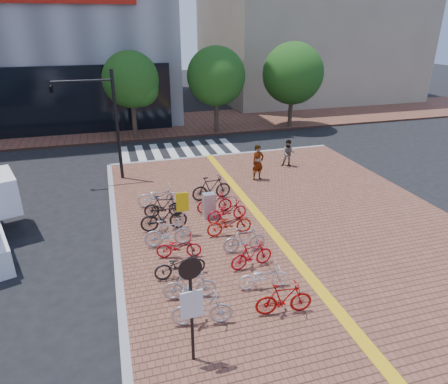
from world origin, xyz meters
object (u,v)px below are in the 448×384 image
object	(u,v)px
bike_13	(227,211)
bike_5	(164,217)
bike_3	(179,247)
bike_10	(252,255)
bike_7	(159,196)
bike_1	(190,285)
bike_11	(244,239)
bike_4	(168,233)
utility_box	(209,206)
bike_2	(180,265)
bike_14	(214,203)
bike_6	(164,206)
yellow_sign	(182,206)
bike_9	(263,276)
bike_8	(284,299)
pedestrian_a	(258,163)
bike_15	(211,188)
pedestrian_b	(289,153)
bike_12	(229,223)
bike_0	(202,309)
notice_sign	(191,298)
traffic_light_pole	(88,107)

from	to	relation	value
bike_13	bike_5	bearing A→B (deg)	82.01
bike_3	bike_10	bearing A→B (deg)	-108.29
bike_3	bike_7	world-z (taller)	bike_7
bike_1	bike_11	bearing A→B (deg)	-41.17
bike_4	bike_11	world-z (taller)	bike_4
bike_5	utility_box	world-z (taller)	bike_5
bike_2	bike_3	size ratio (longest dim) A/B	1.07
bike_2	bike_14	xyz separation A→B (m)	(2.31, 4.28, 0.03)
bike_4	bike_6	xyz separation A→B (m)	(0.19, 2.41, -0.03)
bike_11	utility_box	xyz separation A→B (m)	(-0.55, 2.99, 0.06)
bike_6	yellow_sign	bearing A→B (deg)	-157.14
bike_9	bike_10	distance (m)	1.19
bike_8	pedestrian_a	world-z (taller)	pedestrian_a
bike_4	bike_15	bearing A→B (deg)	-31.82
bike_5	pedestrian_a	size ratio (longest dim) A/B	1.00
bike_5	pedestrian_b	bearing A→B (deg)	-54.35
bike_12	pedestrian_b	size ratio (longest dim) A/B	1.17
bike_2	bike_14	size ratio (longest dim) A/B	1.08
bike_2	bike_9	distance (m)	2.72
bike_2	pedestrian_b	xyz separation A→B (m)	(7.94, 8.91, 0.33)
bike_4	bike_6	bearing A→B (deg)	-0.84
bike_0	bike_9	bearing A→B (deg)	-54.08
bike_10	bike_11	world-z (taller)	bike_11
pedestrian_b	bike_11	bearing A→B (deg)	-99.69
bike_5	bike_8	xyz separation A→B (m)	(2.52, -5.89, -0.06)
bike_5	bike_8	distance (m)	6.41
bike_0	bike_12	bearing A→B (deg)	-15.11
bike_2	bike_11	xyz separation A→B (m)	(2.52, 0.90, 0.04)
pedestrian_b	yellow_sign	xyz separation A→B (m)	(-7.29, -6.16, 0.45)
bike_5	bike_9	size ratio (longest dim) A/B	1.16
bike_8	bike_14	bearing A→B (deg)	8.95
yellow_sign	bike_10	bearing A→B (deg)	-58.40
bike_2	bike_6	world-z (taller)	bike_6
bike_0	bike_1	bearing A→B (deg)	14.71
bike_1	notice_sign	world-z (taller)	notice_sign
bike_5	bike_13	size ratio (longest dim) A/B	1.05
bike_10	bike_11	distance (m)	1.04
notice_sign	traffic_light_pole	world-z (taller)	traffic_light_pole
bike_7	utility_box	size ratio (longest dim) A/B	1.73
utility_box	notice_sign	world-z (taller)	notice_sign
bike_2	pedestrian_a	xyz separation A→B (m)	(5.51, 7.44, 0.49)
bike_0	yellow_sign	xyz separation A→B (m)	(0.48, 5.14, 0.71)
bike_15	traffic_light_pole	bearing A→B (deg)	47.29
bike_5	bike_4	bearing A→B (deg)	179.27
bike_13	bike_6	bearing A→B (deg)	56.99
bike_5	bike_14	distance (m)	2.54
bike_0	bike_6	size ratio (longest dim) A/B	1.02
pedestrian_a	yellow_sign	bearing A→B (deg)	-150.26
bike_10	bike_4	bearing A→B (deg)	39.62
yellow_sign	bike_13	bearing A→B (deg)	16.71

